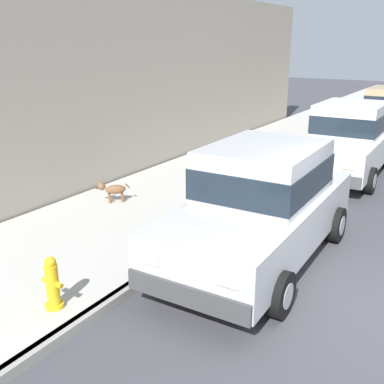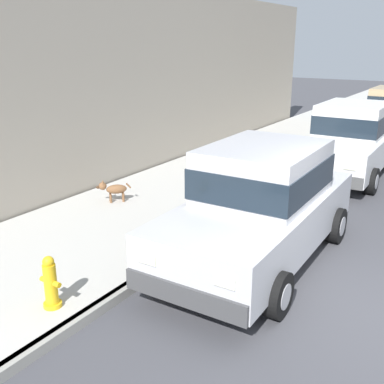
{
  "view_description": "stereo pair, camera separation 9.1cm",
  "coord_description": "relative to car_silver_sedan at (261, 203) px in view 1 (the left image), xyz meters",
  "views": [
    {
      "loc": [
        0.65,
        -5.81,
        3.45
      ],
      "look_at": [
        -3.54,
        0.91,
        0.85
      ],
      "focal_mm": 42.91,
      "sensor_mm": 36.0,
      "label": 1
    },
    {
      "loc": [
        0.73,
        -5.76,
        3.45
      ],
      "look_at": [
        -3.54,
        0.91,
        0.85
      ],
      "focal_mm": 42.91,
      "sensor_mm": 36.0,
      "label": 2
    }
  ],
  "objects": [
    {
      "name": "sidewalk",
      "position": [
        -2.91,
        -0.69,
        -0.91
      ],
      "size": [
        3.6,
        64.0,
        0.14
      ],
      "primitive_type": "cube",
      "color": "#B7B5AD",
      "rests_on": "ground"
    },
    {
      "name": "dog_brown",
      "position": [
        -3.69,
        0.56,
        -0.55
      ],
      "size": [
        0.56,
        0.58,
        0.49
      ],
      "color": "brown",
      "rests_on": "sidewalk"
    },
    {
      "name": "ground_plane",
      "position": [
        2.09,
        -0.69,
        -0.98
      ],
      "size": [
        80.0,
        80.0,
        0.0
      ],
      "primitive_type": "plane",
      "color": "#424247"
    },
    {
      "name": "curb",
      "position": [
        -1.11,
        -0.69,
        -0.91
      ],
      "size": [
        0.16,
        64.0,
        0.14
      ],
      "primitive_type": "cube",
      "color": "gray",
      "rests_on": "ground"
    },
    {
      "name": "fire_hydrant",
      "position": [
        -1.56,
        -3.01,
        -0.51
      ],
      "size": [
        0.34,
        0.24,
        0.72
      ],
      "color": "gold",
      "rests_on": "sidewalk"
    },
    {
      "name": "building_facade",
      "position": [
        -5.01,
        3.71,
        1.44
      ],
      "size": [
        0.5,
        20.0,
        4.85
      ],
      "primitive_type": "cube",
      "color": "#9E9384",
      "rests_on": "ground"
    },
    {
      "name": "car_white_sedan",
      "position": [
        -0.12,
        5.99,
        0.0
      ],
      "size": [
        2.08,
        4.62,
        1.92
      ],
      "color": "white",
      "rests_on": "ground"
    },
    {
      "name": "car_silver_sedan",
      "position": [
        0.0,
        0.0,
        0.0
      ],
      "size": [
        2.09,
        4.63,
        1.92
      ],
      "color": "#BCBCC1",
      "rests_on": "ground"
    }
  ]
}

